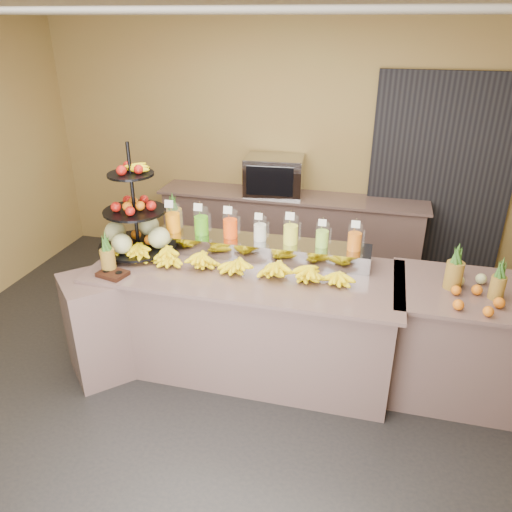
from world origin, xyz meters
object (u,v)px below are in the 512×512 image
at_px(right_fruit_pile, 473,290).
at_px(oven_warmer, 274,175).
at_px(pitcher_tray, 260,248).
at_px(banana_heap, 221,259).
at_px(fruit_stand, 141,226).
at_px(condiment_caddy, 113,274).

relative_size(right_fruit_pile, oven_warmer, 0.62).
height_order(pitcher_tray, banana_heap, banana_heap).
distance_m(right_fruit_pile, oven_warmer, 2.76).
distance_m(banana_heap, right_fruit_pile, 1.91).
relative_size(pitcher_tray, banana_heap, 0.86).
distance_m(fruit_stand, oven_warmer, 1.98).
bearing_deg(condiment_caddy, right_fruit_pile, 6.89).
bearing_deg(right_fruit_pile, pitcher_tray, 169.40).
xyz_separation_m(pitcher_tray, banana_heap, (-0.25, -0.30, 0.00)).
bearing_deg(banana_heap, pitcher_tray, 49.94).
xyz_separation_m(banana_heap, fruit_stand, (-0.75, 0.14, 0.16)).
height_order(fruit_stand, right_fruit_pile, fruit_stand).
bearing_deg(pitcher_tray, oven_warmer, 98.44).
height_order(condiment_caddy, oven_warmer, oven_warmer).
relative_size(condiment_caddy, right_fruit_pile, 0.55).
xyz_separation_m(banana_heap, right_fruit_pile, (1.91, -0.01, -0.01)).
bearing_deg(condiment_caddy, pitcher_tray, 31.50).
distance_m(condiment_caddy, oven_warmer, 2.45).
bearing_deg(condiment_caddy, fruit_stand, 85.85).
relative_size(banana_heap, fruit_stand, 2.26).
bearing_deg(right_fruit_pile, banana_heap, 179.60).
bearing_deg(right_fruit_pile, oven_warmer, 133.96).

